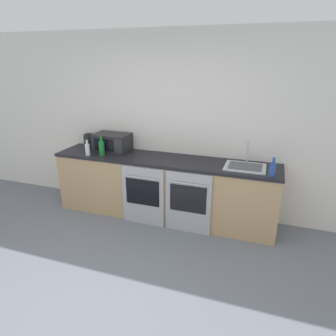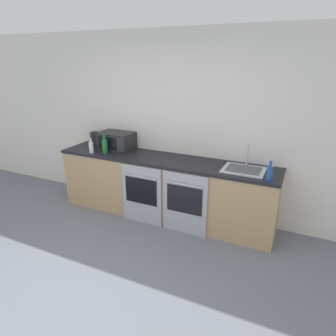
# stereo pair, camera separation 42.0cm
# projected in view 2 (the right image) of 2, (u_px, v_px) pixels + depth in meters

# --- Properties ---
(ground_plane) EXTENTS (16.00, 16.00, 0.00)m
(ground_plane) POSITION_uv_depth(u_px,v_px,m) (81.00, 299.00, 2.91)
(ground_plane) COLOR slate
(wall_back) EXTENTS (10.00, 0.06, 2.60)m
(wall_back) POSITION_uv_depth(u_px,v_px,m) (174.00, 125.00, 4.33)
(wall_back) COLOR silver
(wall_back) RESTS_ON ground_plane
(counter_back) EXTENTS (3.18, 0.63, 0.89)m
(counter_back) POSITION_uv_depth(u_px,v_px,m) (164.00, 187.00, 4.34)
(counter_back) COLOR tan
(counter_back) RESTS_ON ground_plane
(oven_left) EXTENTS (0.61, 0.06, 0.85)m
(oven_left) POSITION_uv_depth(u_px,v_px,m) (142.00, 195.00, 4.15)
(oven_left) COLOR #A8AAAF
(oven_left) RESTS_ON ground_plane
(oven_right) EXTENTS (0.61, 0.06, 0.85)m
(oven_right) POSITION_uv_depth(u_px,v_px,m) (185.00, 204.00, 3.89)
(oven_right) COLOR #A8AAAF
(oven_right) RESTS_ON ground_plane
(microwave) EXTENTS (0.53, 0.35, 0.26)m
(microwave) POSITION_uv_depth(u_px,v_px,m) (116.00, 141.00, 4.57)
(microwave) COLOR #232326
(microwave) RESTS_ON counter_back
(bottle_clear) EXTENTS (0.07, 0.07, 0.23)m
(bottle_clear) POSITION_uv_depth(u_px,v_px,m) (91.00, 147.00, 4.40)
(bottle_clear) COLOR silver
(bottle_clear) RESTS_ON counter_back
(bottle_blue) EXTENTS (0.07, 0.07, 0.24)m
(bottle_blue) POSITION_uv_depth(u_px,v_px,m) (270.00, 173.00, 3.39)
(bottle_blue) COLOR #234793
(bottle_blue) RESTS_ON counter_back
(bottle_green) EXTENTS (0.08, 0.08, 0.28)m
(bottle_green) POSITION_uv_depth(u_px,v_px,m) (105.00, 146.00, 4.40)
(bottle_green) COLOR #19722D
(bottle_green) RESTS_ON counter_back
(kettle) EXTENTS (0.16, 0.16, 0.23)m
(kettle) POSITION_uv_depth(u_px,v_px,m) (95.00, 139.00, 4.78)
(kettle) COLOR #232326
(kettle) RESTS_ON counter_back
(sink) EXTENTS (0.51, 0.41, 0.30)m
(sink) POSITION_uv_depth(u_px,v_px,m) (244.00, 169.00, 3.73)
(sink) COLOR #B7BABF
(sink) RESTS_ON counter_back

